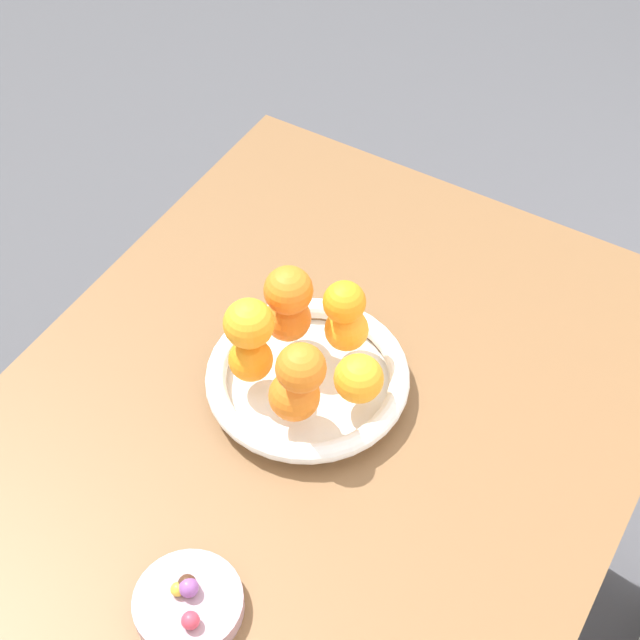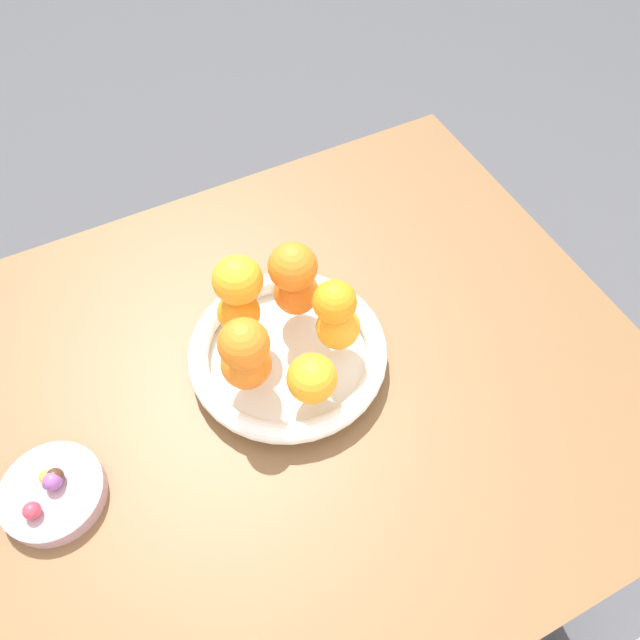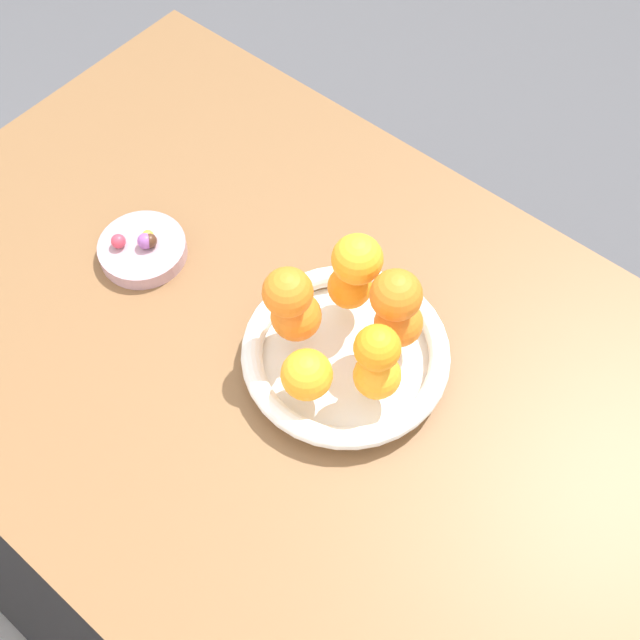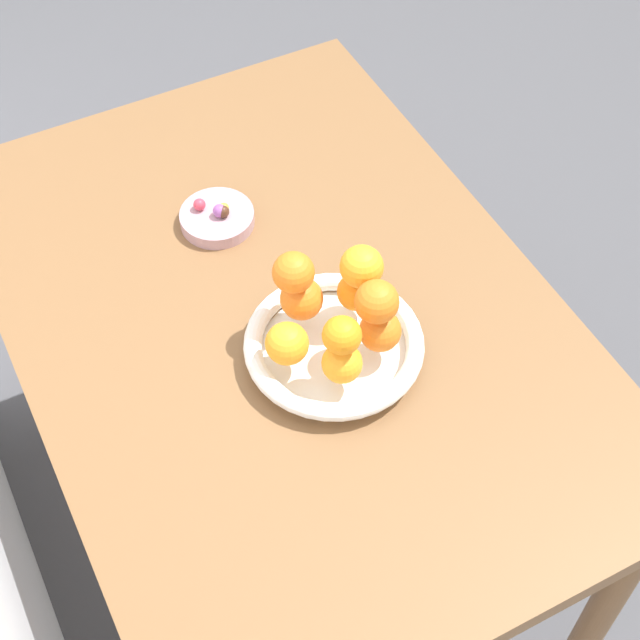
% 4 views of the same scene
% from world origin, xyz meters
% --- Properties ---
extents(ground_plane, '(6.00, 6.00, 0.00)m').
position_xyz_m(ground_plane, '(0.00, 0.00, 0.00)').
color(ground_plane, '#4C4C51').
extents(dining_table, '(1.10, 0.76, 0.74)m').
position_xyz_m(dining_table, '(0.00, 0.00, 0.65)').
color(dining_table, brown).
rests_on(dining_table, ground_plane).
extents(fruit_bowl, '(0.25, 0.25, 0.04)m').
position_xyz_m(fruit_bowl, '(-0.10, -0.03, 0.76)').
color(fruit_bowl, white).
rests_on(fruit_bowl, dining_table).
extents(candy_dish, '(0.12, 0.12, 0.02)m').
position_xyz_m(candy_dish, '(0.21, 0.01, 0.75)').
color(candy_dish, '#B28C99').
rests_on(candy_dish, dining_table).
extents(orange_0, '(0.06, 0.06, 0.06)m').
position_xyz_m(orange_0, '(-0.04, -0.01, 0.81)').
color(orange_0, orange).
rests_on(orange_0, fruit_bowl).
extents(orange_1, '(0.06, 0.06, 0.06)m').
position_xyz_m(orange_1, '(-0.10, 0.04, 0.81)').
color(orange_1, orange).
rests_on(orange_1, fruit_bowl).
extents(orange_2, '(0.06, 0.06, 0.06)m').
position_xyz_m(orange_2, '(-0.16, -0.01, 0.81)').
color(orange_2, orange).
rests_on(orange_2, fruit_bowl).
extents(orange_3, '(0.06, 0.06, 0.06)m').
position_xyz_m(orange_3, '(-0.14, -0.08, 0.81)').
color(orange_3, orange).
rests_on(orange_3, fruit_bowl).
extents(orange_4, '(0.05, 0.05, 0.05)m').
position_xyz_m(orange_4, '(-0.06, -0.09, 0.81)').
color(orange_4, orange).
rests_on(orange_4, fruit_bowl).
extents(orange_5, '(0.06, 0.06, 0.06)m').
position_xyz_m(orange_5, '(-0.07, -0.09, 0.87)').
color(orange_5, orange).
rests_on(orange_5, orange_4).
extents(orange_6, '(0.06, 0.06, 0.06)m').
position_xyz_m(orange_6, '(-0.14, -0.08, 0.87)').
color(orange_6, orange).
rests_on(orange_6, orange_3).
extents(orange_7, '(0.06, 0.06, 0.06)m').
position_xyz_m(orange_7, '(-0.04, -0.00, 0.87)').
color(orange_7, orange).
rests_on(orange_7, orange_0).
extents(orange_8, '(0.05, 0.05, 0.05)m').
position_xyz_m(orange_8, '(-0.16, -0.01, 0.86)').
color(orange_8, orange).
rests_on(orange_8, orange_2).
extents(candy_ball_0, '(0.02, 0.02, 0.02)m').
position_xyz_m(candy_ball_0, '(0.20, 0.01, 0.77)').
color(candy_ball_0, '#472819').
rests_on(candy_ball_0, candy_dish).
extents(candy_ball_1, '(0.02, 0.02, 0.02)m').
position_xyz_m(candy_ball_1, '(0.20, 0.01, 0.77)').
color(candy_ball_1, '#8C4C99').
rests_on(candy_ball_1, candy_dish).
extents(candy_ball_2, '(0.02, 0.02, 0.02)m').
position_xyz_m(candy_ball_2, '(0.23, 0.03, 0.77)').
color(candy_ball_2, '#C6384C').
rests_on(candy_ball_2, candy_dish).
extents(candy_ball_3, '(0.02, 0.02, 0.02)m').
position_xyz_m(candy_ball_3, '(0.21, 0.00, 0.77)').
color(candy_ball_3, gold).
rests_on(candy_ball_3, candy_dish).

